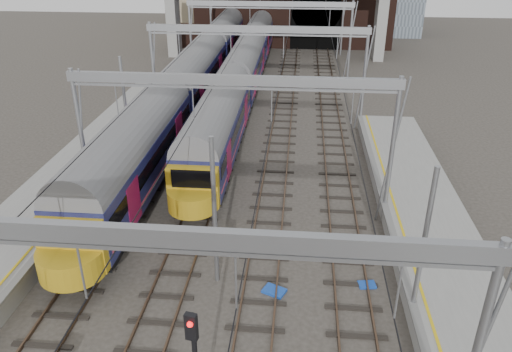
# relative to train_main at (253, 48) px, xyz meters

# --- Properties ---
(ground) EXTENTS (160.00, 160.00, 0.00)m
(ground) POSITION_rel_train_main_xyz_m (2.00, -39.42, -2.51)
(ground) COLOR #38332D
(ground) RESTS_ON ground
(platform_left) EXTENTS (4.32, 55.00, 1.12)m
(platform_left) POSITION_rel_train_main_xyz_m (-8.18, -36.92, -1.96)
(platform_left) COLOR gray
(platform_left) RESTS_ON ground
(platform_right) EXTENTS (4.32, 47.00, 1.12)m
(platform_right) POSITION_rel_train_main_xyz_m (12.18, -40.92, -1.96)
(platform_right) COLOR gray
(platform_right) RESTS_ON ground
(tracks) EXTENTS (14.40, 80.00, 0.22)m
(tracks) POSITION_rel_train_main_xyz_m (2.00, -24.42, -2.49)
(tracks) COLOR #4C3828
(tracks) RESTS_ON ground
(overhead_line) EXTENTS (16.80, 80.00, 8.00)m
(overhead_line) POSITION_rel_train_main_xyz_m (2.00, -17.93, 4.05)
(overhead_line) COLOR gray
(overhead_line) RESTS_ON ground
(retaining_wall) EXTENTS (28.00, 2.75, 9.00)m
(retaining_wall) POSITION_rel_train_main_xyz_m (3.40, 12.51, 1.82)
(retaining_wall) COLOR #311B15
(retaining_wall) RESTS_ON ground
(train_main) EXTENTS (2.84, 65.70, 4.88)m
(train_main) POSITION_rel_train_main_xyz_m (0.00, 0.00, 0.00)
(train_main) COLOR black
(train_main) RESTS_ON ground
(train_second) EXTENTS (3.05, 52.89, 5.17)m
(train_second) POSITION_rel_train_main_xyz_m (-4.00, -12.32, 0.13)
(train_second) COLOR black
(train_second) RESTS_ON ground
(signal_near_left) EXTENTS (0.39, 0.47, 4.90)m
(signal_near_left) POSITION_rel_train_main_xyz_m (-3.75, -37.79, 0.57)
(signal_near_left) COLOR black
(signal_near_left) RESTS_ON ground
(equip_cover_a) EXTENTS (1.15, 1.01, 0.11)m
(equip_cover_a) POSITION_rel_train_main_xyz_m (4.62, -38.01, -2.46)
(equip_cover_a) COLOR #1745B1
(equip_cover_a) RESTS_ON ground
(equip_cover_b) EXTENTS (1.00, 0.77, 0.11)m
(equip_cover_b) POSITION_rel_train_main_xyz_m (3.97, -33.74, -2.46)
(equip_cover_b) COLOR #1745B1
(equip_cover_b) RESTS_ON ground
(equip_cover_c) EXTENTS (0.83, 0.64, 0.09)m
(equip_cover_c) POSITION_rel_train_main_xyz_m (8.73, -37.20, -2.47)
(equip_cover_c) COLOR #1745B1
(equip_cover_c) RESTS_ON ground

